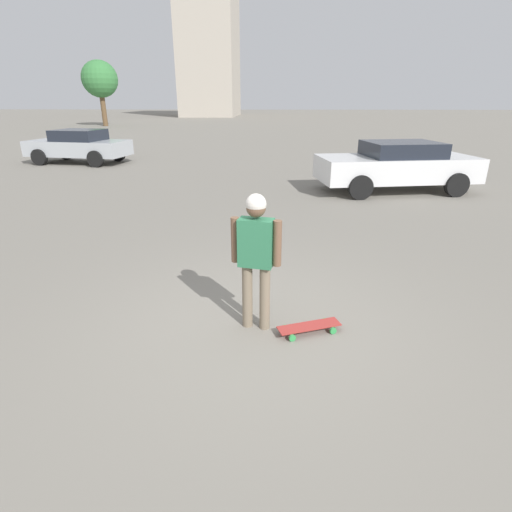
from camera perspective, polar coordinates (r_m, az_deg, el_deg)
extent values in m
plane|color=gray|center=(4.90, 0.00, -10.00)|extent=(220.00, 220.00, 0.00)
cylinder|color=#7A6B56|center=(4.73, -1.24, -5.70)|extent=(0.12, 0.12, 0.80)
cylinder|color=#7A6B56|center=(4.68, 1.26, -6.00)|extent=(0.12, 0.12, 0.80)
cube|color=#2D724C|center=(4.43, 0.00, 1.90)|extent=(0.42, 0.28, 0.55)
cylinder|color=brown|center=(4.49, -2.97, 2.32)|extent=(0.10, 0.10, 0.52)
cylinder|color=brown|center=(4.38, 3.05, 1.80)|extent=(0.10, 0.10, 0.52)
sphere|color=brown|center=(4.32, 0.00, 6.94)|extent=(0.22, 0.22, 0.22)
sphere|color=silver|center=(4.31, 0.00, 7.43)|extent=(0.23, 0.23, 0.23)
cube|color=#A5332D|center=(4.78, 7.60, -9.88)|extent=(0.77, 0.44, 0.01)
cylinder|color=green|center=(4.63, 5.21, -11.58)|extent=(0.08, 0.06, 0.08)
cylinder|color=green|center=(4.80, 4.19, -10.22)|extent=(0.08, 0.06, 0.08)
cylinder|color=green|center=(4.82, 10.95, -10.43)|extent=(0.08, 0.06, 0.08)
cylinder|color=green|center=(4.99, 9.76, -9.18)|extent=(0.08, 0.06, 0.08)
cube|color=silver|center=(12.67, 19.35, 11.74)|extent=(4.75, 2.57, 0.68)
cube|color=#1E232D|center=(12.65, 20.13, 14.15)|extent=(2.27, 1.98, 0.41)
cylinder|color=black|center=(11.34, 14.70, 9.46)|extent=(0.69, 0.31, 0.66)
cylinder|color=black|center=(13.04, 11.78, 11.21)|extent=(0.69, 0.31, 0.66)
cylinder|color=black|center=(12.62, 26.74, 9.06)|extent=(0.69, 0.31, 0.66)
cylinder|color=black|center=(14.18, 22.74, 10.82)|extent=(0.69, 0.31, 0.66)
cube|color=#ADB2B7|center=(19.08, -24.01, 13.92)|extent=(4.36, 2.36, 0.62)
cube|color=#1E232D|center=(18.98, -23.99, 15.51)|extent=(2.08, 1.83, 0.44)
cylinder|color=black|center=(19.20, -28.56, 12.29)|extent=(0.68, 0.30, 0.66)
cylinder|color=black|center=(20.56, -25.52, 13.24)|extent=(0.68, 0.30, 0.66)
cylinder|color=black|center=(17.69, -21.96, 12.74)|extent=(0.68, 0.30, 0.66)
cylinder|color=black|center=(19.16, -19.15, 13.66)|extent=(0.68, 0.30, 0.66)
cube|color=#B2A899|center=(71.63, -6.62, 28.58)|extent=(8.21, 15.21, 23.16)
cylinder|color=brown|center=(45.79, -20.93, 18.98)|extent=(0.49, 0.49, 3.22)
sphere|color=#387A3D|center=(45.82, -21.44, 22.49)|extent=(3.49, 3.49, 3.49)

